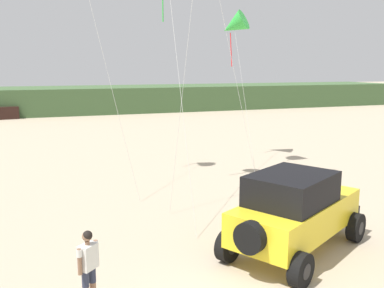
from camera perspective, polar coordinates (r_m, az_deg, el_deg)
dune_ridge at (r=49.58m, az=-20.24°, el=5.45°), size 90.00×8.80×2.77m
jeep at (r=12.09m, az=13.65°, el=-8.52°), size 4.98×4.21×2.26m
person_watching at (r=9.63m, az=-13.68°, el=-15.23°), size 0.49×0.47×1.67m
kite_purple_stunt at (r=23.95m, az=5.62°, el=15.49°), size 2.05×4.47×8.08m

